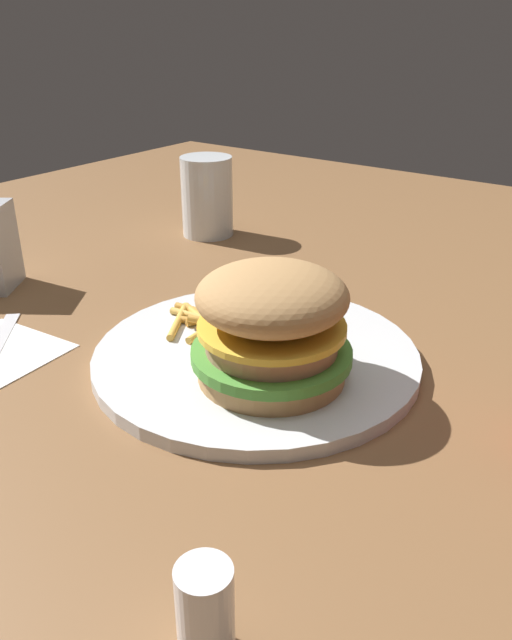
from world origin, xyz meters
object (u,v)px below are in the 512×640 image
Objects in this scene: plate at (256,356)px; sandwich at (272,324)px; fries_pile at (207,320)px; drink_glass at (207,201)px; salt_shaker at (205,613)px.

plate is 2.20× the size of sandwich.
drink_glass reaches higher than fries_pile.
drink_glass is (-0.29, -0.31, -0.01)m from sandwich.
salt_shaker is at bearing 27.62° from sandwich.
fries_pile is at bearing -112.36° from sandwich.
salt_shaker is at bearing 31.38° from plate.
plate is 5.24× the size of salt_shaker.
sandwich is 0.42m from drink_glass.
sandwich and drink_glass have the same top height.
sandwich is at bearing 67.64° from fries_pile.
plate is 0.38m from drink_glass.
fries_pile is (-0.02, -0.07, 0.01)m from plate.
drink_glass is at bearing -133.46° from plate.
plate is at bearing -128.12° from sandwich.
salt_shaker is (0.22, 0.11, -0.03)m from sandwich.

